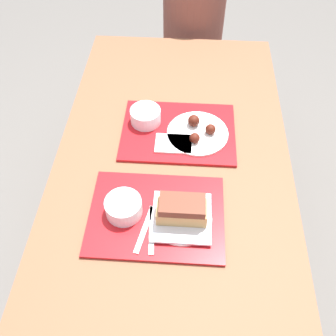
{
  "coord_description": "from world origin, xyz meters",
  "views": [
    {
      "loc": [
        0.04,
        -0.83,
        1.8
      ],
      "look_at": [
        -0.01,
        -0.03,
        0.81
      ],
      "focal_mm": 40.0,
      "sensor_mm": 36.0,
      "label": 1
    }
  ],
  "objects_px": {
    "brisket_sandwich_plate": "(182,213)",
    "wings_plate_far": "(198,131)",
    "tray_near": "(156,215)",
    "bowl_coleslaw_near": "(124,207)",
    "tray_far": "(178,132)",
    "person_seated_across": "(194,16)",
    "bowl_coleslaw_far": "(146,115)"
  },
  "relations": [
    {
      "from": "brisket_sandwich_plate",
      "to": "bowl_coleslaw_far",
      "type": "bearing_deg",
      "value": 109.91
    },
    {
      "from": "tray_near",
      "to": "person_seated_across",
      "type": "bearing_deg",
      "value": 85.67
    },
    {
      "from": "tray_far",
      "to": "bowl_coleslaw_near",
      "type": "relative_size",
      "value": 3.71
    },
    {
      "from": "tray_near",
      "to": "wings_plate_far",
      "type": "height_order",
      "value": "wings_plate_far"
    },
    {
      "from": "tray_near",
      "to": "wings_plate_far",
      "type": "xyz_separation_m",
      "value": [
        0.13,
        0.37,
        0.02
      ]
    },
    {
      "from": "bowl_coleslaw_near",
      "to": "brisket_sandwich_plate",
      "type": "height_order",
      "value": "brisket_sandwich_plate"
    },
    {
      "from": "bowl_coleslaw_far",
      "to": "wings_plate_far",
      "type": "bearing_deg",
      "value": -14.68
    },
    {
      "from": "brisket_sandwich_plate",
      "to": "tray_far",
      "type": "bearing_deg",
      "value": 94.09
    },
    {
      "from": "tray_far",
      "to": "bowl_coleslaw_near",
      "type": "xyz_separation_m",
      "value": [
        -0.16,
        -0.38,
        0.04
      ]
    },
    {
      "from": "wings_plate_far",
      "to": "person_seated_across",
      "type": "xyz_separation_m",
      "value": [
        -0.03,
        0.88,
        -0.03
      ]
    },
    {
      "from": "tray_far",
      "to": "wings_plate_far",
      "type": "relative_size",
      "value": 1.86
    },
    {
      "from": "bowl_coleslaw_near",
      "to": "wings_plate_far",
      "type": "height_order",
      "value": "bowl_coleslaw_near"
    },
    {
      "from": "bowl_coleslaw_near",
      "to": "brisket_sandwich_plate",
      "type": "bearing_deg",
      "value": -4.54
    },
    {
      "from": "tray_near",
      "to": "brisket_sandwich_plate",
      "type": "relative_size",
      "value": 2.24
    },
    {
      "from": "tray_near",
      "to": "tray_far",
      "type": "relative_size",
      "value": 1.0
    },
    {
      "from": "bowl_coleslaw_near",
      "to": "bowl_coleslaw_far",
      "type": "height_order",
      "value": "same"
    },
    {
      "from": "brisket_sandwich_plate",
      "to": "wings_plate_far",
      "type": "xyz_separation_m",
      "value": [
        0.05,
        0.38,
        -0.02
      ]
    },
    {
      "from": "bowl_coleslaw_far",
      "to": "tray_far",
      "type": "bearing_deg",
      "value": -17.95
    },
    {
      "from": "tray_far",
      "to": "bowl_coleslaw_near",
      "type": "bearing_deg",
      "value": -112.45
    },
    {
      "from": "tray_near",
      "to": "bowl_coleslaw_near",
      "type": "xyz_separation_m",
      "value": [
        -0.1,
        0.0,
        0.04
      ]
    },
    {
      "from": "brisket_sandwich_plate",
      "to": "bowl_coleslaw_far",
      "type": "height_order",
      "value": "brisket_sandwich_plate"
    },
    {
      "from": "tray_near",
      "to": "person_seated_across",
      "type": "xyz_separation_m",
      "value": [
        0.09,
        1.25,
        -0.01
      ]
    },
    {
      "from": "bowl_coleslaw_far",
      "to": "person_seated_across",
      "type": "height_order",
      "value": "person_seated_across"
    },
    {
      "from": "tray_far",
      "to": "brisket_sandwich_plate",
      "type": "height_order",
      "value": "brisket_sandwich_plate"
    },
    {
      "from": "person_seated_across",
      "to": "bowl_coleslaw_near",
      "type": "bearing_deg",
      "value": -99.0
    },
    {
      "from": "tray_far",
      "to": "person_seated_across",
      "type": "distance_m",
      "value": 0.87
    },
    {
      "from": "tray_far",
      "to": "bowl_coleslaw_far",
      "type": "bearing_deg",
      "value": 162.05
    },
    {
      "from": "tray_far",
      "to": "brisket_sandwich_plate",
      "type": "xyz_separation_m",
      "value": [
        0.03,
        -0.39,
        0.04
      ]
    },
    {
      "from": "wings_plate_far",
      "to": "person_seated_across",
      "type": "relative_size",
      "value": 0.31
    },
    {
      "from": "person_seated_across",
      "to": "bowl_coleslaw_far",
      "type": "bearing_deg",
      "value": -101.65
    },
    {
      "from": "bowl_coleslaw_far",
      "to": "wings_plate_far",
      "type": "relative_size",
      "value": 0.5
    },
    {
      "from": "wings_plate_far",
      "to": "tray_far",
      "type": "bearing_deg",
      "value": 171.24
    }
  ]
}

